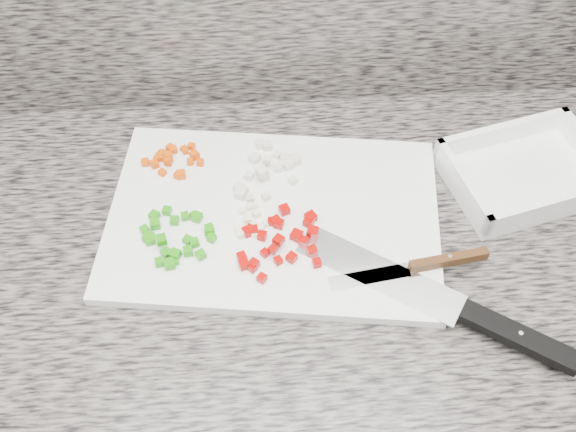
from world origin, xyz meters
name	(u,v)px	position (x,y,z in m)	size (l,w,h in m)	color
cabinet	(286,372)	(0.00, 1.44, 0.43)	(3.92, 0.62, 0.86)	white
countertop	(285,248)	(0.00, 1.44, 0.88)	(3.96, 0.64, 0.04)	#635E57
cutting_board	(274,217)	(-0.01, 1.48, 0.91)	(0.48, 0.32, 0.02)	white
carrot_pile	(172,159)	(-0.16, 1.59, 0.92)	(0.10, 0.07, 0.02)	#D64704
onion_pile	(266,169)	(-0.02, 1.56, 0.92)	(0.11, 0.12, 0.02)	silver
green_pepper_pile	(177,237)	(-0.15, 1.44, 0.92)	(0.11, 0.11, 0.02)	#238A0C
red_pepper_pile	(280,240)	(-0.01, 1.43, 0.92)	(0.12, 0.13, 0.02)	#A40502
garlic_pile	(250,222)	(-0.05, 1.46, 0.92)	(0.05, 0.06, 0.01)	#F8EBBF
chef_knife	(468,314)	(0.23, 1.29, 0.92)	(0.34, 0.25, 0.02)	silver
paring_knife	(429,264)	(0.19, 1.37, 0.92)	(0.22, 0.05, 0.02)	silver
tray	(525,174)	(0.37, 1.53, 0.92)	(0.26, 0.22, 0.05)	white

